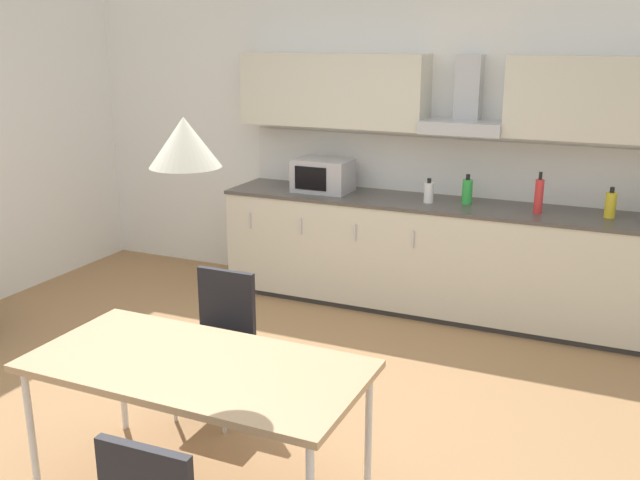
% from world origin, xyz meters
% --- Properties ---
extents(ground_plane, '(8.73, 7.31, 0.02)m').
position_xyz_m(ground_plane, '(0.00, 0.00, -0.01)').
color(ground_plane, '#9E754C').
extents(wall_back, '(6.99, 0.10, 2.79)m').
position_xyz_m(wall_back, '(0.00, 2.49, 1.40)').
color(wall_back, white).
rests_on(wall_back, ground_plane).
extents(kitchen_counter, '(3.92, 0.67, 0.93)m').
position_xyz_m(kitchen_counter, '(0.76, 2.11, 0.47)').
color(kitchen_counter, '#333333').
rests_on(kitchen_counter, ground_plane).
extents(backsplash_tile, '(3.90, 0.02, 0.47)m').
position_xyz_m(backsplash_tile, '(0.76, 2.42, 1.17)').
color(backsplash_tile, silver).
rests_on(backsplash_tile, kitchen_counter).
extents(upper_wall_cabinets, '(3.90, 0.40, 0.61)m').
position_xyz_m(upper_wall_cabinets, '(0.76, 2.27, 1.77)').
color(upper_wall_cabinets, beige).
extents(microwave, '(0.48, 0.35, 0.28)m').
position_xyz_m(microwave, '(-0.41, 2.11, 1.07)').
color(microwave, '#ADADB2').
rests_on(microwave, kitchen_counter).
extents(bottle_white, '(0.08, 0.08, 0.20)m').
position_xyz_m(bottle_white, '(0.55, 2.06, 1.01)').
color(bottle_white, white).
rests_on(bottle_white, kitchen_counter).
extents(bottle_red, '(0.07, 0.07, 0.32)m').
position_xyz_m(bottle_red, '(1.40, 2.06, 1.07)').
color(bottle_red, red).
rests_on(bottle_red, kitchen_counter).
extents(bottle_green, '(0.08, 0.08, 0.24)m').
position_xyz_m(bottle_green, '(0.84, 2.15, 1.03)').
color(bottle_green, green).
rests_on(bottle_green, kitchen_counter).
extents(bottle_yellow, '(0.08, 0.08, 0.23)m').
position_xyz_m(bottle_yellow, '(1.91, 2.14, 1.03)').
color(bottle_yellow, yellow).
rests_on(bottle_yellow, kitchen_counter).
extents(dining_table, '(1.64, 0.80, 0.72)m').
position_xyz_m(dining_table, '(0.23, -0.82, 0.68)').
color(dining_table, tan).
rests_on(dining_table, ground_plane).
extents(chair_far_left, '(0.40, 0.40, 0.87)m').
position_xyz_m(chair_far_left, '(-0.14, -0.03, 0.53)').
color(chair_far_left, black).
rests_on(chair_far_left, ground_plane).
extents(pendant_lamp, '(0.32, 0.32, 0.22)m').
position_xyz_m(pendant_lamp, '(0.23, -0.82, 1.78)').
color(pendant_lamp, silver).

